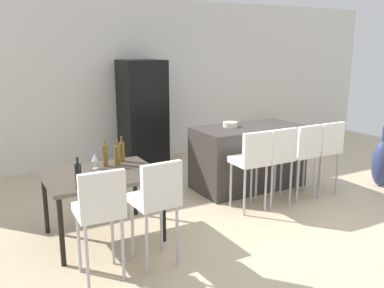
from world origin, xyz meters
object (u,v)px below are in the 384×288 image
object	(u,v)px
bar_chair_right	(303,150)
bar_chair_far	(325,146)
wine_bottle_corner	(117,155)
floor_vase	(382,162)
wine_bottle_left	(122,151)
wine_bottle_right	(105,155)
wine_bottle_near	(78,176)
refrigerator	(143,113)
bar_chair_left	(252,158)
potted_plant	(277,131)
bar_chair_middle	(278,154)
dining_chair_far	(157,197)
wine_glass_middle	(95,158)
dining_chair_near	(100,207)
fruit_bowl	(230,124)
kitchen_island	(248,157)
dining_table	(102,179)

from	to	relation	value
bar_chair_right	bar_chair_far	size ratio (longest dim) A/B	1.00
bar_chair_far	wine_bottle_corner	size ratio (longest dim) A/B	3.61
floor_vase	wine_bottle_left	bearing A→B (deg)	169.70
wine_bottle_right	wine_bottle_near	world-z (taller)	wine_bottle_right
wine_bottle_left	wine_bottle_near	world-z (taller)	wine_bottle_near
wine_bottle_near	refrigerator	bearing A→B (deg)	57.41
wine_bottle_near	floor_vase	bearing A→B (deg)	0.33
bar_chair_left	refrigerator	distance (m)	2.73
floor_vase	potted_plant	xyz separation A→B (m)	(0.41, 2.86, -0.07)
bar_chair_middle	wine_bottle_near	xyz separation A→B (m)	(-2.62, -0.20, 0.17)
wine_bottle_left	wine_bottle_near	bearing A→B (deg)	-133.69
dining_chair_far	wine_glass_middle	bearing A→B (deg)	105.05
dining_chair_near	wine_bottle_right	world-z (taller)	wine_bottle_right
floor_vase	fruit_bowl	bearing A→B (deg)	151.99
bar_chair_middle	dining_chair_far	bearing A→B (deg)	-162.05
wine_glass_middle	potted_plant	xyz separation A→B (m)	(4.60, 2.30, -0.57)
floor_vase	bar_chair_far	bearing A→B (deg)	170.27
kitchen_island	dining_table	size ratio (longest dim) A/B	1.35
wine_bottle_corner	dining_chair_far	bearing A→B (deg)	-89.29
dining_chair_far	wine_bottle_corner	world-z (taller)	dining_chair_far
wine_bottle_right	fruit_bowl	size ratio (longest dim) A/B	1.53
bar_chair_middle	bar_chair_right	distance (m)	0.44
wine_bottle_corner	floor_vase	distance (m)	4.00
bar_chair_far	wine_bottle_right	xyz separation A→B (m)	(-3.03, 0.41, 0.17)
wine_bottle_left	potted_plant	xyz separation A→B (m)	(4.23, 2.17, -0.56)
bar_chair_left	bar_chair_middle	distance (m)	0.42
wine_bottle_right	wine_bottle_near	bearing A→B (deg)	-126.64
bar_chair_left	bar_chair_middle	size ratio (longest dim) A/B	1.00
dining_table	potted_plant	world-z (taller)	dining_table
bar_chair_middle	bar_chair_right	size ratio (longest dim) A/B	1.00
bar_chair_right	wine_bottle_corner	world-z (taller)	bar_chair_right
dining_chair_near	wine_bottle_left	distance (m)	1.34
bar_chair_right	floor_vase	bearing A→B (deg)	-6.91
dining_table	wine_bottle_near	size ratio (longest dim) A/B	3.80
kitchen_island	dining_chair_near	size ratio (longest dim) A/B	1.53
bar_chair_far	bar_chair_left	bearing A→B (deg)	180.00
wine_bottle_corner	wine_bottle_right	bearing A→B (deg)	174.95
kitchen_island	dining_table	distance (m)	2.49
potted_plant	bar_chair_right	bearing A→B (deg)	-124.74
bar_chair_far	potted_plant	xyz separation A→B (m)	(1.44, 2.69, -0.40)
dining_table	fruit_bowl	size ratio (longest dim) A/B	5.51
dining_table	wine_glass_middle	xyz separation A→B (m)	(-0.01, 0.20, 0.19)
wine_bottle_corner	wine_bottle_near	size ratio (longest dim) A/B	0.93
kitchen_island	wine_bottle_right	world-z (taller)	wine_bottle_right
bar_chair_middle	refrigerator	bearing A→B (deg)	105.96
dining_chair_far	fruit_bowl	size ratio (longest dim) A/B	4.87
dining_chair_near	potted_plant	world-z (taller)	dining_chair_near
bar_chair_far	dining_table	size ratio (longest dim) A/B	0.88
fruit_bowl	refrigerator	bearing A→B (deg)	109.51
dining_chair_far	potted_plant	size ratio (longest dim) A/B	1.99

